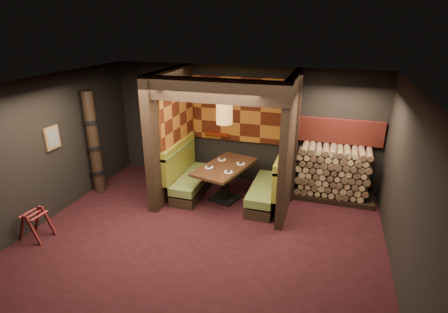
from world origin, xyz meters
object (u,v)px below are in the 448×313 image
booth_bench_left (189,177)px  booth_bench_right (269,188)px  totem_column (94,144)px  luggage_rack (35,223)px  pendant_lamp (224,113)px  dining_table (225,175)px  firewood_stack (336,174)px

booth_bench_left → booth_bench_right: size_ratio=1.00×
booth_bench_left → totem_column: totem_column is taller
luggage_rack → booth_bench_right: bearing=33.3°
booth_bench_left → pendant_lamp: size_ratio=1.52×
dining_table → totem_column: bearing=-171.0°
booth_bench_left → pendant_lamp: pendant_lamp is taller
dining_table → firewood_stack: size_ratio=1.00×
dining_table → booth_bench_right: bearing=4.5°
dining_table → totem_column: totem_column is taller
booth_bench_left → totem_column: bearing=-165.2°
pendant_lamp → firewood_stack: 2.86m
booth_bench_left → totem_column: 2.30m
booth_bench_left → luggage_rack: booth_bench_left is taller
booth_bench_right → pendant_lamp: bearing=-172.7°
dining_table → totem_column: (-2.99, -0.47, 0.60)m
booth_bench_left → booth_bench_right: (1.89, 0.00, 0.00)m
luggage_rack → totem_column: 2.20m
booth_bench_right → luggage_rack: bearing=-146.7°
dining_table → luggage_rack: 3.84m
pendant_lamp → booth_bench_left: bearing=171.9°
dining_table → firewood_stack: firewood_stack is taller
booth_bench_right → booth_bench_left: bearing=180.0°
firewood_stack → dining_table: bearing=-161.7°
totem_column → dining_table: bearing=9.0°
totem_column → firewood_stack: 5.51m
booth_bench_left → totem_column: size_ratio=0.67×
dining_table → pendant_lamp: 1.43m
pendant_lamp → firewood_stack: size_ratio=0.61×
booth_bench_right → pendant_lamp: (-0.99, -0.13, 1.62)m
booth_bench_right → dining_table: booth_bench_right is taller
pendant_lamp → totem_column: pendant_lamp is taller
booth_bench_right → firewood_stack: size_ratio=0.92×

